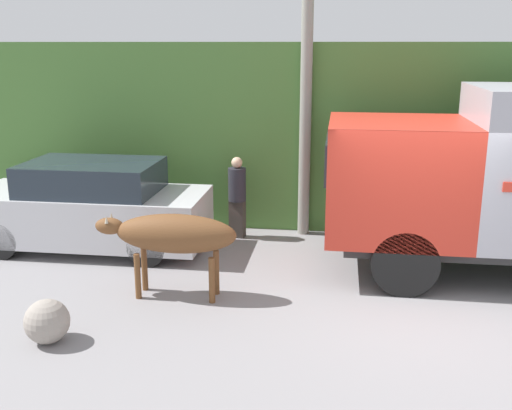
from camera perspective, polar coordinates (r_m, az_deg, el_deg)
The scene contains 8 objects.
ground_plane at distance 9.09m, azimuth 15.02°, elevation -9.29°, with size 60.00×60.00×0.00m, color gray.
hillside_embankment at distance 14.91m, azimuth 12.64°, elevation 7.74°, with size 32.00×6.22×3.71m.
building_backdrop at distance 13.75m, azimuth -5.42°, elevation 6.22°, with size 4.50×2.70×3.10m.
brown_cow at distance 8.87m, azimuth -7.91°, elevation -2.81°, with size 2.13×0.58×1.28m.
parked_suv at distance 11.34m, azimuth -15.56°, elevation -0.21°, with size 4.29×1.72×1.63m.
pedestrian_on_hill at distance 11.56m, azimuth -1.81°, elevation 1.05°, with size 0.40×0.40×1.59m.
utility_pole at distance 11.50m, azimuth 4.82°, elevation 12.15°, with size 0.90×0.22×5.95m.
roadside_rock at distance 8.13m, azimuth -19.29°, elevation -10.42°, with size 0.57×0.57×0.57m.
Camera 1 is at (-1.19, -8.23, 3.68)m, focal length 42.00 mm.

